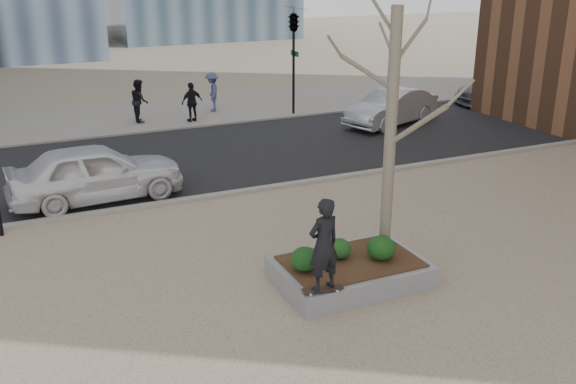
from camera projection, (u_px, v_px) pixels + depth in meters
name	position (u px, v px, depth m)	size (l,w,h in m)	color
ground	(307.00, 291.00, 12.90)	(120.00, 120.00, 0.00)	tan
street	(175.00, 160.00, 21.46)	(60.00, 8.00, 0.02)	black
far_sidewalk	(132.00, 116.00, 27.45)	(60.00, 6.00, 0.02)	gray
planter	(350.00, 272.00, 13.21)	(3.00, 2.00, 0.45)	gray
planter_mulch	(351.00, 261.00, 13.13)	(2.70, 1.70, 0.04)	#382314
sycamore_tree	(393.00, 94.00, 12.65)	(2.80, 2.80, 6.60)	gray
shrub_left	(305.00, 259.00, 12.63)	(0.57, 0.57, 0.48)	#123B16
shrub_middle	(339.00, 248.00, 13.17)	(0.50, 0.50, 0.42)	#143F17
shrub_right	(381.00, 248.00, 13.11)	(0.59, 0.59, 0.50)	#143D13
skateboard	(323.00, 290.00, 11.94)	(0.78, 0.20, 0.07)	black
skateboarder	(324.00, 245.00, 11.63)	(0.65, 0.43, 1.79)	black
police_car	(96.00, 172.00, 17.55)	(1.89, 4.69, 1.60)	white
car_silver	(391.00, 107.00, 25.77)	(1.53, 4.38, 1.44)	#ACAEB5
car_third	(508.00, 89.00, 29.47)	(1.98, 4.88, 1.42)	#565963
pedestrian_a	(140.00, 101.00, 26.23)	(0.85, 0.66, 1.74)	black
pedestrian_b	(212.00, 92.00, 28.11)	(1.10, 0.63, 1.70)	#404974
pedestrian_c	(192.00, 102.00, 26.28)	(0.95, 0.39, 1.61)	black
traffic_light_far	(294.00, 62.00, 27.18)	(0.60, 2.48, 4.50)	black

